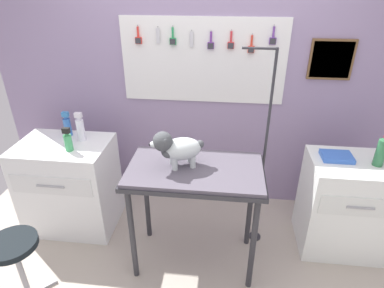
{
  "coord_description": "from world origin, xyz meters",
  "views": [
    {
      "loc": [
        0.24,
        -1.66,
        2.17
      ],
      "look_at": [
        0.01,
        0.37,
        1.1
      ],
      "focal_mm": 30.06,
      "sensor_mm": 36.0,
      "label": 1
    }
  ],
  "objects_px": {
    "grooming_table": "(195,179)",
    "dog": "(176,148)",
    "counter_left": "(70,185)",
    "grooming_arm": "(262,162)",
    "cabinet_right": "(344,205)",
    "soda_bottle": "(381,152)",
    "shampoo_bottle": "(68,141)",
    "stool": "(15,253)"
  },
  "relations": [
    {
      "from": "grooming_table",
      "to": "dog",
      "type": "relative_size",
      "value": 2.62
    },
    {
      "from": "dog",
      "to": "counter_left",
      "type": "relative_size",
      "value": 0.45
    },
    {
      "from": "grooming_table",
      "to": "grooming_arm",
      "type": "distance_m",
      "value": 0.61
    },
    {
      "from": "grooming_table",
      "to": "dog",
      "type": "distance_m",
      "value": 0.29
    },
    {
      "from": "cabinet_right",
      "to": "soda_bottle",
      "type": "relative_size",
      "value": 3.35
    },
    {
      "from": "grooming_arm",
      "to": "shampoo_bottle",
      "type": "distance_m",
      "value": 1.61
    },
    {
      "from": "grooming_table",
      "to": "counter_left",
      "type": "height_order",
      "value": "grooming_table"
    },
    {
      "from": "dog",
      "to": "stool",
      "type": "bearing_deg",
      "value": -154.02
    },
    {
      "from": "dog",
      "to": "cabinet_right",
      "type": "relative_size",
      "value": 0.46
    },
    {
      "from": "grooming_arm",
      "to": "dog",
      "type": "bearing_deg",
      "value": -155.26
    },
    {
      "from": "grooming_table",
      "to": "shampoo_bottle",
      "type": "bearing_deg",
      "value": 167.9
    },
    {
      "from": "cabinet_right",
      "to": "stool",
      "type": "distance_m",
      "value": 2.6
    },
    {
      "from": "dog",
      "to": "stool",
      "type": "height_order",
      "value": "dog"
    },
    {
      "from": "stool",
      "to": "soda_bottle",
      "type": "xyz_separation_m",
      "value": [
        2.61,
        0.81,
        0.52
      ]
    },
    {
      "from": "dog",
      "to": "soda_bottle",
      "type": "xyz_separation_m",
      "value": [
        1.53,
        0.29,
        -0.1
      ]
    },
    {
      "from": "cabinet_right",
      "to": "soda_bottle",
      "type": "xyz_separation_m",
      "value": [
        0.15,
        -0.03,
        0.55
      ]
    },
    {
      "from": "grooming_arm",
      "to": "shampoo_bottle",
      "type": "xyz_separation_m",
      "value": [
        -1.6,
        -0.08,
        0.14
      ]
    },
    {
      "from": "grooming_arm",
      "to": "counter_left",
      "type": "xyz_separation_m",
      "value": [
        -1.73,
        0.02,
        -0.38
      ]
    },
    {
      "from": "counter_left",
      "to": "stool",
      "type": "distance_m",
      "value": 0.85
    },
    {
      "from": "grooming_table",
      "to": "shampoo_bottle",
      "type": "height_order",
      "value": "shampoo_bottle"
    },
    {
      "from": "grooming_arm",
      "to": "soda_bottle",
      "type": "xyz_separation_m",
      "value": [
        0.88,
        -0.01,
        0.16
      ]
    },
    {
      "from": "stool",
      "to": "cabinet_right",
      "type": "bearing_deg",
      "value": 18.85
    },
    {
      "from": "grooming_arm",
      "to": "stool",
      "type": "relative_size",
      "value": 3.12
    },
    {
      "from": "grooming_arm",
      "to": "soda_bottle",
      "type": "bearing_deg",
      "value": -0.84
    },
    {
      "from": "grooming_table",
      "to": "counter_left",
      "type": "bearing_deg",
      "value": 164.73
    },
    {
      "from": "grooming_arm",
      "to": "dog",
      "type": "xyz_separation_m",
      "value": [
        -0.66,
        -0.3,
        0.26
      ]
    },
    {
      "from": "grooming_arm",
      "to": "shampoo_bottle",
      "type": "relative_size",
      "value": 8.41
    },
    {
      "from": "stool",
      "to": "shampoo_bottle",
      "type": "xyz_separation_m",
      "value": [
        0.13,
        0.75,
        0.5
      ]
    },
    {
      "from": "grooming_table",
      "to": "stool",
      "type": "bearing_deg",
      "value": -156.86
    },
    {
      "from": "dog",
      "to": "counter_left",
      "type": "height_order",
      "value": "dog"
    },
    {
      "from": "stool",
      "to": "soda_bottle",
      "type": "relative_size",
      "value": 2.17
    },
    {
      "from": "cabinet_right",
      "to": "dog",
      "type": "bearing_deg",
      "value": -167.13
    },
    {
      "from": "dog",
      "to": "stool",
      "type": "relative_size",
      "value": 0.7
    },
    {
      "from": "dog",
      "to": "cabinet_right",
      "type": "height_order",
      "value": "dog"
    },
    {
      "from": "grooming_table",
      "to": "grooming_arm",
      "type": "bearing_deg",
      "value": 30.66
    },
    {
      "from": "dog",
      "to": "cabinet_right",
      "type": "distance_m",
      "value": 1.56
    },
    {
      "from": "counter_left",
      "to": "cabinet_right",
      "type": "relative_size",
      "value": 1.01
    },
    {
      "from": "dog",
      "to": "counter_left",
      "type": "bearing_deg",
      "value": 163.22
    },
    {
      "from": "counter_left",
      "to": "cabinet_right",
      "type": "bearing_deg",
      "value": -0.12
    },
    {
      "from": "stool",
      "to": "soda_bottle",
      "type": "distance_m",
      "value": 2.78
    },
    {
      "from": "soda_bottle",
      "to": "counter_left",
      "type": "bearing_deg",
      "value": 179.31
    },
    {
      "from": "dog",
      "to": "grooming_arm",
      "type": "bearing_deg",
      "value": 24.74
    }
  ]
}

